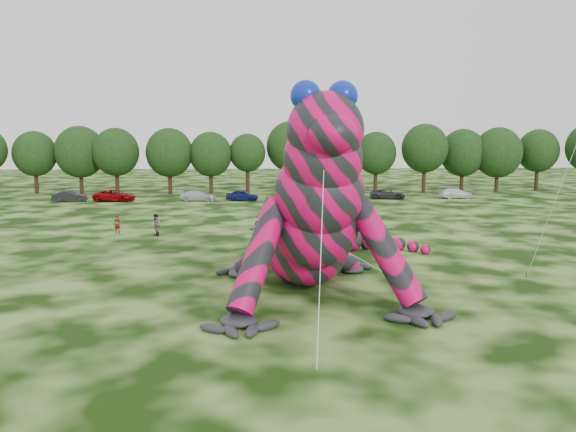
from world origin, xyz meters
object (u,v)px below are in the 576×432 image
(tree_10, at_px, (290,157))
(spectator_5, at_px, (258,231))
(car_2, at_px, (115,196))
(car_4, at_px, (242,195))
(tree_6, at_px, (116,161))
(car_3, at_px, (198,196))
(tree_15, at_px, (498,160))
(spectator_0, at_px, (117,225))
(tree_12, at_px, (376,162))
(car_6, at_px, (388,194))
(inflatable_gecko, at_px, (303,188))
(tree_16, at_px, (538,160))
(tree_11, at_px, (334,158))
(car_5, at_px, (336,193))
(tree_14, at_px, (463,160))
(spectator_2, at_px, (318,212))
(car_1, at_px, (70,196))
(car_7, at_px, (456,193))
(tree_5, at_px, (80,160))
(tree_8, at_px, (211,163))
(tree_4, at_px, (35,162))
(tree_13, at_px, (424,158))
(tree_7, at_px, (170,161))
(tree_9, at_px, (248,164))
(spectator_1, at_px, (156,225))

(tree_10, distance_m, spectator_5, 39.63)
(car_2, xyz_separation_m, car_4, (16.36, -0.41, -0.04))
(tree_6, xyz_separation_m, car_3, (12.35, -8.66, -4.07))
(tree_15, relative_size, spectator_0, 6.20)
(tree_12, height_order, car_6, tree_12)
(inflatable_gecko, bearing_deg, spectator_5, 95.34)
(tree_16, xyz_separation_m, car_3, (-50.66, -11.35, -4.01))
(tree_11, height_order, car_5, tree_11)
(tree_12, relative_size, car_3, 1.92)
(tree_14, relative_size, spectator_2, 5.63)
(car_1, relative_size, car_7, 0.94)
(car_3, bearing_deg, car_1, 97.90)
(tree_5, xyz_separation_m, spectator_2, (31.58, -27.76, -4.06))
(tree_8, distance_m, car_4, 11.01)
(tree_11, distance_m, tree_12, 6.27)
(tree_5, height_order, tree_15, tree_5)
(inflatable_gecko, height_order, tree_8, inflatable_gecko)
(tree_4, relative_size, tree_8, 1.01)
(tree_10, xyz_separation_m, spectator_5, (-4.99, -39.07, -4.42))
(tree_5, bearing_deg, tree_12, -0.93)
(tree_15, bearing_deg, tree_13, -176.75)
(car_6, relative_size, car_7, 1.04)
(tree_7, height_order, tree_8, tree_7)
(tree_11, relative_size, car_6, 2.14)
(tree_9, relative_size, car_5, 1.97)
(tree_5, height_order, car_5, tree_5)
(car_3, relative_size, car_5, 1.06)
(tree_14, distance_m, car_6, 17.25)
(spectator_0, distance_m, spectator_2, 19.36)
(car_2, bearing_deg, spectator_1, -150.52)
(car_3, xyz_separation_m, car_7, (34.46, 1.32, -0.02))
(tree_8, bearing_deg, tree_13, 0.26)
(car_1, bearing_deg, tree_13, -87.79)
(tree_13, relative_size, car_4, 2.46)
(tree_5, distance_m, tree_6, 5.84)
(spectator_0, bearing_deg, tree_8, 86.28)
(car_3, bearing_deg, tree_15, -70.23)
(tree_9, bearing_deg, spectator_2, -74.52)
(car_2, relative_size, car_5, 1.21)
(tree_16, bearing_deg, tree_12, -176.33)
(tree_13, xyz_separation_m, spectator_2, (-18.68, -26.45, -4.23))
(car_4, distance_m, car_7, 28.79)
(tree_8, distance_m, car_6, 25.63)
(car_1, bearing_deg, tree_9, -75.69)
(tree_13, distance_m, spectator_1, 48.31)
(car_2, bearing_deg, car_4, -82.60)
(tree_10, relative_size, tree_13, 1.04)
(car_2, bearing_deg, tree_7, -25.05)
(tree_15, distance_m, car_1, 60.85)
(tree_14, xyz_separation_m, car_3, (-38.67, -10.70, -4.02))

